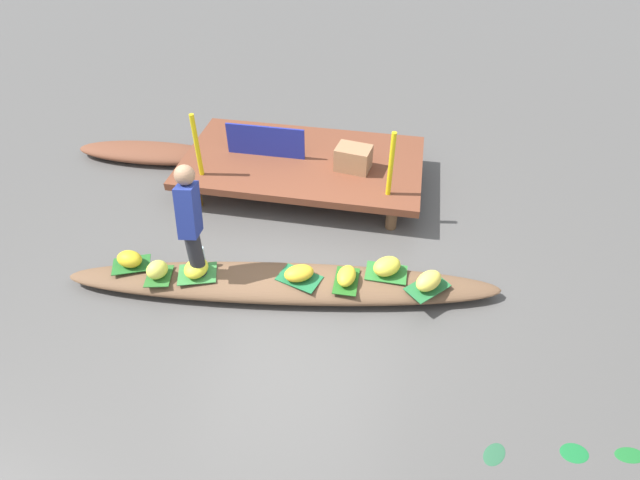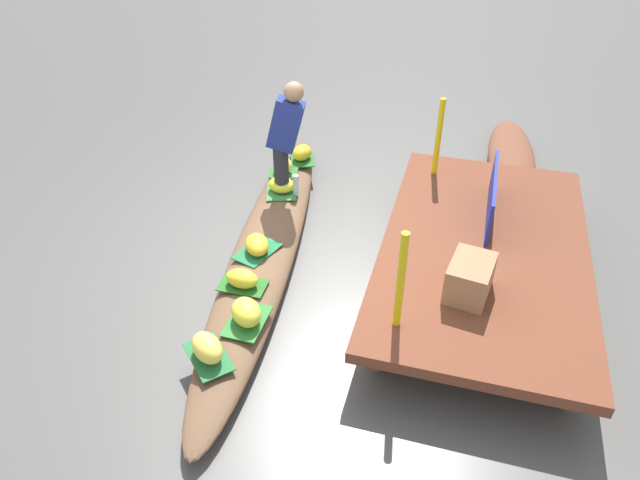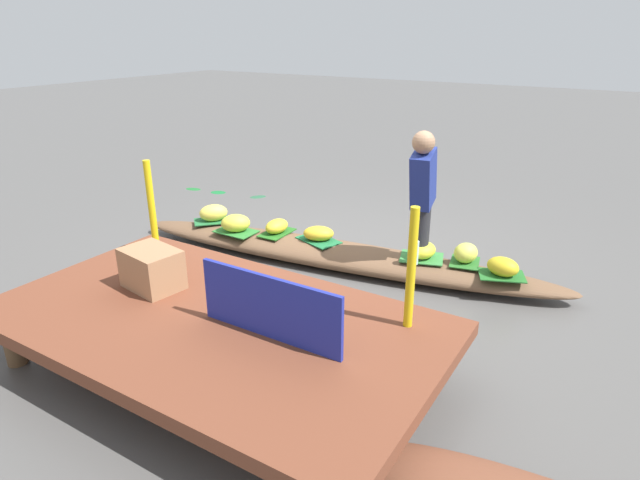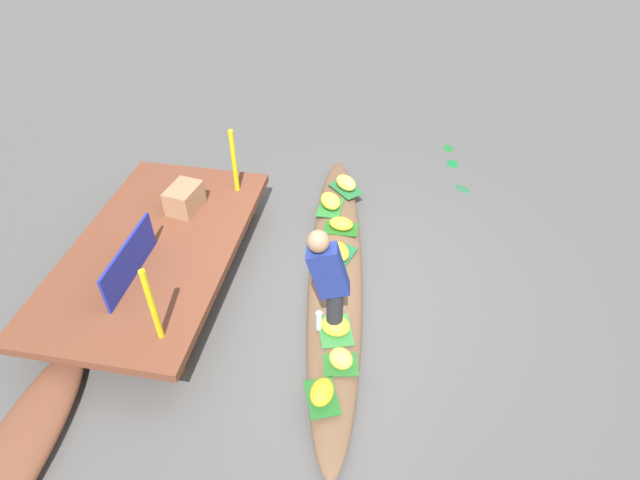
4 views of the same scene
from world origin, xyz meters
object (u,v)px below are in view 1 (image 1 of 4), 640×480
Objects in this scene: banana_bunch_4 at (196,268)px; banana_bunch_6 at (129,259)px; banana_bunch_0 at (299,273)px; banana_bunch_1 at (429,281)px; banana_bunch_5 at (347,276)px; produce_crate at (353,158)px; market_banner at (265,141)px; vendor_boat at (282,283)px; water_bottle at (202,256)px; banana_bunch_3 at (157,270)px; vendor_person at (190,218)px; moored_boat at (151,153)px; banana_bunch_2 at (387,266)px.

banana_bunch_4 is 1.02× the size of banana_bunch_6.
banana_bunch_0 is 1.12× the size of banana_bunch_6.
banana_bunch_1 is at bearing 4.39° from banana_bunch_6.
banana_bunch_5 is 1.90m from produce_crate.
banana_bunch_0 is at bearing -66.18° from market_banner.
banana_bunch_5 is (0.69, 0.05, 0.19)m from vendor_boat.
banana_bunch_5 is 1.58m from water_bottle.
produce_crate is at bearing 43.66° from banana_bunch_6.
banana_bunch_5 is at bearing 0.62° from water_bottle.
banana_bunch_3 is 0.19× the size of vendor_person.
moored_boat is 3.12m from produce_crate.
market_banner is at bearing -10.90° from moored_boat.
moored_boat is 2.95m from banana_bunch_4.
banana_bunch_4 reaches higher than vendor_boat.
water_bottle is at bearing -179.38° from banana_bunch_5.
banana_bunch_4 is (0.39, 0.11, -0.02)m from banana_bunch_3.
banana_bunch_3 is at bearing -164.07° from banana_bunch_4.
banana_bunch_1 reaches higher than vendor_boat.
banana_bunch_2 reaches higher than banana_bunch_3.
banana_bunch_0 is 1.39× the size of water_bottle.
vendor_boat is 15.96× the size of banana_bunch_5.
banana_bunch_4 is 1.60m from banana_bunch_5.
banana_bunch_6 reaches higher than banana_bunch_4.
banana_bunch_3 is at bearing -104.24° from market_banner.
banana_bunch_6 is at bearing -172.10° from banana_bunch_2.
banana_bunch_2 is at bearing 26.31° from banana_bunch_5.
moored_boat is 1.79× the size of vendor_person.
water_bottle is at bearing 170.28° from vendor_boat.
banana_bunch_3 is (-1.29, -0.25, 0.21)m from vendor_boat.
banana_bunch_6 is (-1.85, -0.13, 0.01)m from banana_bunch_0.
banana_bunch_5 is at bearing -54.85° from market_banner.
banana_bunch_6 is at bearing -175.95° from banana_bunch_0.
banana_bunch_2 reaches higher than banana_bunch_6.
banana_bunch_1 reaches higher than banana_bunch_3.
water_bottle is (-1.58, -0.02, 0.03)m from banana_bunch_5.
banana_bunch_5 is 1.28× the size of water_bottle.
vendor_person reaches higher than banana_bunch_2.
banana_bunch_1 is 1.08× the size of banana_bunch_5.
banana_bunch_3 is at bearing -129.44° from produce_crate.
moored_boat is 4.65m from banana_bunch_1.
vendor_person is (1.69, -2.34, 0.82)m from moored_boat.
banana_bunch_3 is 0.81× the size of banana_bunch_4.
banana_bunch_3 is 0.48m from water_bottle.
banana_bunch_2 is 0.71× the size of produce_crate.
vendor_person is at bearing -176.14° from banana_bunch_5.
produce_crate is at bearing -5.14° from market_banner.
banana_bunch_6 is at bearing -174.38° from vendor_person.
vendor_boat is 3.44m from moored_boat.
banana_bunch_0 is 1.37× the size of banana_bunch_3.
banana_bunch_1 reaches higher than banana_bunch_4.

